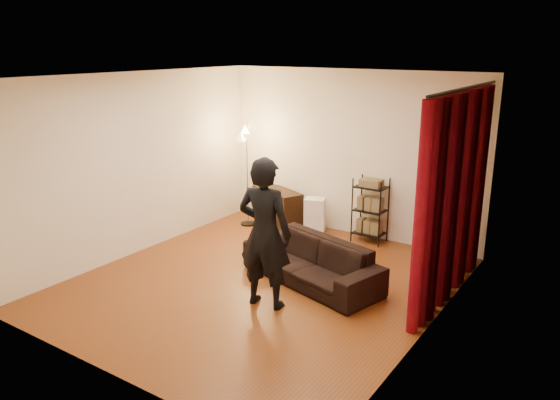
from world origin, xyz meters
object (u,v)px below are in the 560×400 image
Objects in this scene: floor_lamp at (247,176)px; wire_shelf at (370,210)px; sofa at (312,262)px; media_cabinet at (277,206)px; person at (265,233)px; storage_boxes at (314,215)px.

wire_shelf is at bearing 10.63° from floor_lamp.
media_cabinet is at bearing 149.74° from sofa.
floor_lamp reaches higher than wire_shelf.
floor_lamp reaches higher than media_cabinet.
person is 3.22× the size of storage_boxes.
media_cabinet is (-1.65, 2.69, -0.61)m from person.
storage_boxes is at bearing -177.65° from wire_shelf.
storage_boxes is at bearing 134.55° from sofa.
person is 2.92m from storage_boxes.
wire_shelf reaches higher than sofa.
floor_lamp is at bearing -169.23° from wire_shelf.
wire_shelf is 0.59× the size of floor_lamp.
wire_shelf is at bearing -100.55° from person.
wire_shelf is (-0.03, 1.86, 0.23)m from sofa.
sofa is 2.09m from storage_boxes.
media_cabinet is at bearing -179.12° from storage_boxes.
person is 3.22m from media_cabinet.
sofa is 1.88× the size of media_cabinet.
person is 3.10m from floor_lamp.
floor_lamp is at bearing -57.37° from person.
person is at bearing -83.25° from sofa.
sofa is at bearing -89.05° from wire_shelf.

